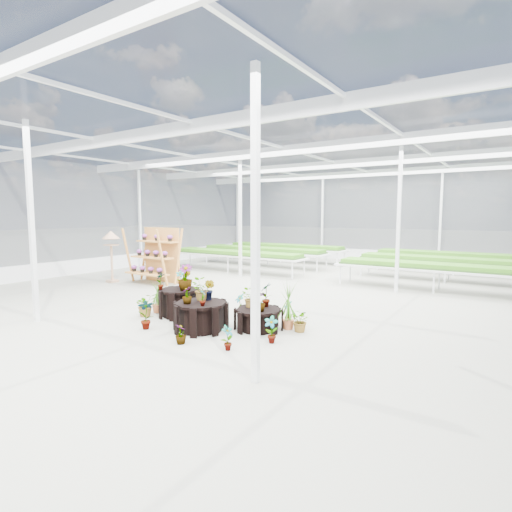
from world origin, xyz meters
The scene contains 10 objects.
ground_plane centered at (0.00, 0.00, 0.00)m, with size 24.00×24.00×0.00m, color gray.
greenhouse_shell centered at (0.00, 0.00, 2.25)m, with size 18.00×24.00×4.50m, color white, non-canonical shape.
steel_frame centered at (0.00, 0.00, 2.25)m, with size 18.00×24.00×4.50m, color silver, non-canonical shape.
nursery_benches centered at (0.00, 7.20, 0.42)m, with size 16.00×7.00×0.84m, color silver, non-canonical shape.
plinth_tall centered at (-0.61, -1.84, 0.33)m, with size 0.98×0.98×0.66m, color black.
plinth_mid centered at (0.59, -2.44, 0.30)m, with size 1.14×1.14×0.60m, color black.
plinth_low centered at (1.59, -1.74, 0.23)m, with size 1.01×1.01×0.45m, color black.
shelf_rack centered at (-4.67, 1.02, 0.99)m, with size 1.86×0.99×1.97m, color #B07433, non-canonical shape.
bird_table centered at (-6.06, 0.33, 0.93)m, with size 0.44×0.44×1.86m, color #A37A5E, non-canonical shape.
nursery_plants centered at (0.35, -1.83, 0.51)m, with size 4.23×2.89×1.28m.
Camera 1 is at (6.10, -8.69, 2.45)m, focal length 28.00 mm.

